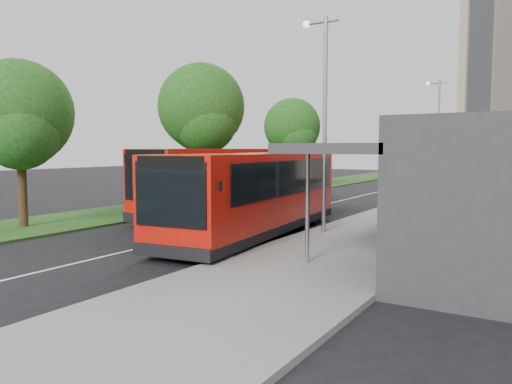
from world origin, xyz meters
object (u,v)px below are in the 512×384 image
tree_far (292,130)px  lamp_post_far (437,129)px  lamp_post_near (323,110)px  car_near (453,174)px  car_far (431,172)px  litter_bin (412,201)px  tree_mid (202,113)px  bus_main (255,194)px  tree_near (21,120)px  bus_second (236,181)px  bollard (440,190)px

tree_far → lamp_post_far: size_ratio=0.92×
lamp_post_near → car_near: size_ratio=2.10×
tree_far → lamp_post_far: 11.17m
tree_far → car_far: size_ratio=2.14×
car_far → lamp_post_far: bearing=-102.1°
litter_bin → tree_mid: bearing=-170.6°
tree_far → bus_main: size_ratio=0.66×
tree_near → lamp_post_near: 12.18m
bus_second → tree_far: bearing=113.8°
litter_bin → car_far: size_ratio=0.22×
tree_mid → bus_main: (9.06, -8.51, -3.86)m
tree_near → bollard: 24.06m
tree_mid → car_far: size_ratio=2.45×
tree_far → bus_second: bearing=-72.1°
lamp_post_far → bus_second: size_ratio=0.68×
tree_near → bus_second: tree_near is taller
tree_mid → tree_far: 12.02m
bus_main → car_near: (0.35, 38.06, -0.95)m
tree_far → bus_main: (9.06, -20.51, -3.17)m
lamp_post_far → bollard: bearing=-75.1°
car_near → tree_near: bearing=-115.9°
bollard → car_near: 21.46m
tree_far → bollard: (12.36, -3.70, -4.05)m
tree_near → car_near: (9.40, 41.55, -3.79)m
tree_far → litter_bin: 16.34m
lamp_post_far → lamp_post_near: bearing=-90.0°
tree_near → bus_main: size_ratio=0.61×
lamp_post_far → car_far: (-5.23, 23.05, -4.15)m
tree_far → bus_main: tree_far is taller
bus_main → bus_second: bus_second is taller
bus_second → car_far: 40.01m
bus_main → bus_second: (-3.89, 4.53, 0.08)m
tree_near → bus_second: bearing=57.2°
bus_second → bollard: (7.20, 12.28, -0.97)m
lamp_post_near → tree_mid: bearing=147.6°
tree_mid → bus_second: size_ratio=0.72×
lamp_post_far → bus_second: (-5.96, -16.93, -3.03)m
tree_near → litter_bin: 19.01m
litter_bin → bollard: (0.13, 6.29, 0.18)m
tree_near → lamp_post_near: bearing=24.0°
car_near → car_far: car_near is taller
litter_bin → car_near: bearing=95.9°
car_far → tree_far: bearing=-128.6°
tree_mid → tree_far: (0.00, 12.00, -0.70)m
litter_bin → car_near: 27.68m
lamp_post_far → car_near: bearing=95.9°
tree_near → tree_mid: bearing=90.0°
bus_second → litter_bin: size_ratio=15.30×
lamp_post_near → tree_near: bearing=-156.0°
lamp_post_near → car_far: 43.57m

